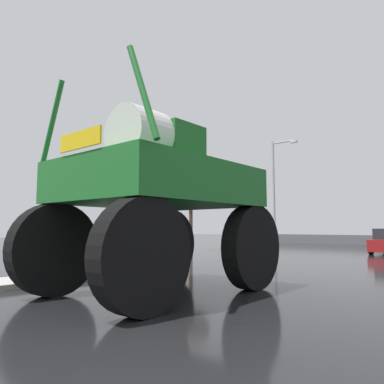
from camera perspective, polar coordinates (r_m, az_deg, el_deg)
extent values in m
plane|color=black|center=(18.57, 23.77, -9.92)|extent=(120.00, 120.00, 0.00)
cube|color=#B2AFA8|center=(11.34, -23.96, -12.54)|extent=(1.56, 9.82, 0.15)
cylinder|color=black|center=(11.27, -3.94, -8.08)|extent=(0.47, 2.11, 2.10)
cylinder|color=black|center=(9.44, 9.33, -8.48)|extent=(0.47, 2.11, 2.10)
cylinder|color=black|center=(9.01, -20.62, -8.33)|extent=(0.47, 2.11, 2.10)
cylinder|color=black|center=(6.57, -7.60, -9.75)|extent=(0.47, 2.11, 2.10)
cube|color=#1E6B28|center=(8.97, -5.20, 0.96)|extent=(3.58, 4.45, 0.96)
cube|color=#1A5B22|center=(9.46, -3.15, 6.84)|extent=(1.35, 1.22, 1.07)
cylinder|color=silver|center=(8.74, -8.17, 8.73)|extent=(1.33, 1.08, 1.31)
cylinder|color=#1E6B28|center=(9.33, -20.93, 9.97)|extent=(0.87, 0.14, 1.93)
cylinder|color=#1E6B28|center=(6.87, -7.67, 15.34)|extent=(0.87, 0.14, 1.93)
cube|color=yellow|center=(7.72, -17.05, 7.77)|extent=(1.39, 0.07, 0.36)
cylinder|color=black|center=(24.31, 26.08, -8.01)|extent=(0.21, 0.61, 0.60)
cylinder|color=#A8AAAF|center=(15.27, -6.81, -4.74)|extent=(0.11, 0.11, 3.53)
cube|color=black|center=(15.49, -6.17, -0.15)|extent=(0.24, 0.32, 0.84)
sphere|color=red|center=(15.64, -5.64, 0.78)|extent=(0.17, 0.17, 0.17)
sphere|color=#3C2403|center=(15.61, -5.65, -0.20)|extent=(0.17, 0.17, 0.17)
sphere|color=black|center=(15.59, -5.66, -1.19)|extent=(0.17, 0.17, 0.17)
cylinder|color=#A8AAAF|center=(28.49, 12.61, -0.41)|extent=(0.18, 0.18, 8.17)
cylinder|color=#A8AAAF|center=(28.71, 13.97, 7.54)|extent=(1.73, 0.10, 0.10)
cube|color=silver|center=(28.31, 15.54, 7.56)|extent=(0.50, 0.24, 0.16)
cylinder|color=#473828|center=(25.29, -0.19, -4.32)|extent=(0.25, 0.25, 4.26)
ellipsoid|color=brown|center=(25.54, -0.18, 2.50)|extent=(2.59, 2.59, 2.20)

